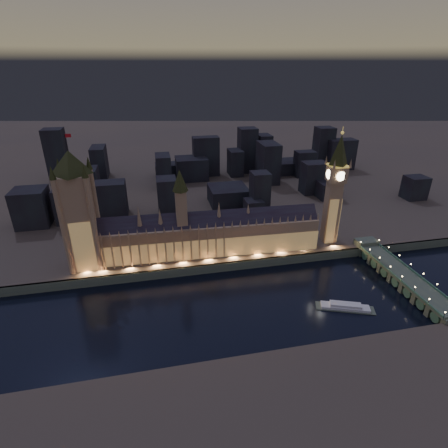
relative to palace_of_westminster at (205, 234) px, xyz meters
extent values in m
plane|color=black|center=(10.86, -61.74, -26.37)|extent=(2000.00, 2000.00, 0.00)
cube|color=#453C38|center=(10.86, 458.26, -22.37)|extent=(2000.00, 960.00, 8.00)
cube|color=#42514B|center=(10.86, -20.74, -22.37)|extent=(2000.00, 2.50, 8.00)
cube|color=#9C7B5B|center=(0.91, 0.26, -4.37)|extent=(200.58, 27.08, 28.00)
cube|color=#AD864C|center=(0.91, -9.99, -9.37)|extent=(200.00, 0.50, 18.00)
cube|color=black|center=(0.91, 0.26, 12.63)|extent=(200.45, 23.34, 16.26)
cube|color=#9C7B5B|center=(-19.09, 0.26, 25.63)|extent=(9.00, 9.00, 32.00)
cone|color=#2B3115|center=(-19.09, 0.26, 50.63)|extent=(13.00, 13.00, 18.00)
cube|color=#9C7B5B|center=(-99.09, -10.34, -4.37)|extent=(1.20, 1.20, 28.00)
cone|color=#9C7B5B|center=(-99.09, -9.74, 12.63)|extent=(2.00, 2.00, 6.00)
cube|color=#9C7B5B|center=(-91.95, -10.34, -4.37)|extent=(1.20, 1.20, 28.00)
cone|color=#9C7B5B|center=(-91.95, -9.74, 12.63)|extent=(2.00, 2.00, 6.00)
cube|color=#9C7B5B|center=(-84.81, -10.34, -4.37)|extent=(1.20, 1.20, 28.00)
cone|color=#9C7B5B|center=(-84.81, -9.74, 12.63)|extent=(2.00, 2.00, 6.00)
cube|color=#9C7B5B|center=(-77.66, -10.34, -4.37)|extent=(1.20, 1.20, 28.00)
cone|color=#9C7B5B|center=(-77.66, -9.74, 12.63)|extent=(2.00, 2.00, 6.00)
cube|color=#9C7B5B|center=(-70.52, -10.34, -4.37)|extent=(1.20, 1.20, 28.00)
cone|color=#9C7B5B|center=(-70.52, -9.74, 12.63)|extent=(2.00, 2.00, 6.00)
cube|color=#9C7B5B|center=(-63.38, -10.34, -4.37)|extent=(1.20, 1.20, 28.00)
cone|color=#9C7B5B|center=(-63.38, -9.74, 12.63)|extent=(2.00, 2.00, 6.00)
cube|color=#9C7B5B|center=(-56.24, -10.34, -4.37)|extent=(1.20, 1.20, 28.00)
cone|color=#9C7B5B|center=(-56.24, -9.74, 12.63)|extent=(2.00, 2.00, 6.00)
cube|color=#9C7B5B|center=(-49.09, -10.34, -4.37)|extent=(1.20, 1.20, 28.00)
cone|color=#9C7B5B|center=(-49.09, -9.74, 12.63)|extent=(2.00, 2.00, 6.00)
cube|color=#9C7B5B|center=(-41.95, -10.34, -4.37)|extent=(1.20, 1.20, 28.00)
cone|color=#9C7B5B|center=(-41.95, -9.74, 12.63)|extent=(2.00, 2.00, 6.00)
cube|color=#9C7B5B|center=(-34.81, -10.34, -4.37)|extent=(1.20, 1.20, 28.00)
cone|color=#9C7B5B|center=(-34.81, -9.74, 12.63)|extent=(2.00, 2.00, 6.00)
cube|color=#9C7B5B|center=(-27.66, -10.34, -4.37)|extent=(1.20, 1.20, 28.00)
cone|color=#9C7B5B|center=(-27.66, -9.74, 12.63)|extent=(2.00, 2.00, 6.00)
cube|color=#9C7B5B|center=(-20.52, -10.34, -4.37)|extent=(1.20, 1.20, 28.00)
cone|color=#9C7B5B|center=(-20.52, -9.74, 12.63)|extent=(2.00, 2.00, 6.00)
cube|color=#9C7B5B|center=(-13.38, -10.34, -4.37)|extent=(1.20, 1.20, 28.00)
cone|color=#9C7B5B|center=(-13.38, -9.74, 12.63)|extent=(2.00, 2.00, 6.00)
cube|color=#9C7B5B|center=(-6.24, -10.34, -4.37)|extent=(1.20, 1.20, 28.00)
cone|color=#9C7B5B|center=(-6.24, -9.74, 12.63)|extent=(2.00, 2.00, 6.00)
cube|color=#9C7B5B|center=(0.91, -10.34, -4.37)|extent=(1.20, 1.20, 28.00)
cone|color=#9C7B5B|center=(0.91, -9.74, 12.63)|extent=(2.00, 2.00, 6.00)
cube|color=#9C7B5B|center=(8.05, -10.34, -4.37)|extent=(1.20, 1.20, 28.00)
cone|color=#9C7B5B|center=(8.05, -9.74, 12.63)|extent=(2.00, 2.00, 6.00)
cube|color=#9C7B5B|center=(15.19, -10.34, -4.37)|extent=(1.20, 1.20, 28.00)
cone|color=#9C7B5B|center=(15.19, -9.74, 12.63)|extent=(2.00, 2.00, 6.00)
cube|color=#9C7B5B|center=(22.34, -10.34, -4.37)|extent=(1.20, 1.20, 28.00)
cone|color=#9C7B5B|center=(22.34, -9.74, 12.63)|extent=(2.00, 2.00, 6.00)
cube|color=#9C7B5B|center=(29.48, -10.34, -4.37)|extent=(1.20, 1.20, 28.00)
cone|color=#9C7B5B|center=(29.48, -9.74, 12.63)|extent=(2.00, 2.00, 6.00)
cube|color=#9C7B5B|center=(36.62, -10.34, -4.37)|extent=(1.20, 1.20, 28.00)
cone|color=#9C7B5B|center=(36.62, -9.74, 12.63)|extent=(2.00, 2.00, 6.00)
cube|color=#9C7B5B|center=(43.76, -10.34, -4.37)|extent=(1.20, 1.20, 28.00)
cone|color=#9C7B5B|center=(43.76, -9.74, 12.63)|extent=(2.00, 2.00, 6.00)
cube|color=#9C7B5B|center=(50.91, -10.34, -4.37)|extent=(1.20, 1.20, 28.00)
cone|color=#9C7B5B|center=(50.91, -9.74, 12.63)|extent=(2.00, 2.00, 6.00)
cube|color=#9C7B5B|center=(58.05, -10.34, -4.37)|extent=(1.20, 1.20, 28.00)
cone|color=#9C7B5B|center=(58.05, -9.74, 12.63)|extent=(2.00, 2.00, 6.00)
cube|color=#9C7B5B|center=(65.19, -10.34, -4.37)|extent=(1.20, 1.20, 28.00)
cone|color=#9C7B5B|center=(65.19, -9.74, 12.63)|extent=(2.00, 2.00, 6.00)
cube|color=#9C7B5B|center=(72.34, -10.34, -4.37)|extent=(1.20, 1.20, 28.00)
cone|color=#9C7B5B|center=(72.34, -9.74, 12.63)|extent=(2.00, 2.00, 6.00)
cube|color=#9C7B5B|center=(79.48, -10.34, -4.37)|extent=(1.20, 1.20, 28.00)
cone|color=#9C7B5B|center=(79.48, -9.74, 12.63)|extent=(2.00, 2.00, 6.00)
cube|color=#9C7B5B|center=(86.62, -10.34, -4.37)|extent=(1.20, 1.20, 28.00)
cone|color=#9C7B5B|center=(86.62, -9.74, 12.63)|extent=(2.00, 2.00, 6.00)
cube|color=#9C7B5B|center=(93.76, -10.34, -4.37)|extent=(1.20, 1.20, 28.00)
cone|color=#9C7B5B|center=(93.76, -9.74, 12.63)|extent=(2.00, 2.00, 6.00)
cube|color=#9C7B5B|center=(100.91, -10.34, -4.37)|extent=(1.20, 1.20, 28.00)
cone|color=#9C7B5B|center=(100.91, -9.74, 12.63)|extent=(2.00, 2.00, 6.00)
cone|color=#9C7B5B|center=(-54.09, 0.26, 22.63)|extent=(4.40, 4.40, 18.00)
cone|color=#9C7B5B|center=(-37.09, 0.26, 20.63)|extent=(4.40, 4.40, 14.00)
cone|color=#9C7B5B|center=(12.91, 0.26, 21.63)|extent=(4.40, 4.40, 16.00)
cone|color=#9C7B5B|center=(38.91, 0.26, 19.63)|extent=(4.40, 4.40, 12.00)
cube|color=#9C7B5B|center=(-99.14, 0.26, 21.17)|extent=(23.22, 23.22, 79.09)
cube|color=#AD864C|center=(-99.14, -10.94, 3.63)|extent=(22.00, 0.50, 44.00)
cone|color=#2B3115|center=(-99.14, 0.26, 69.72)|extent=(31.68, 31.68, 18.00)
cylinder|color=black|center=(-99.14, 0.26, 84.72)|extent=(0.50, 0.50, 12.00)
cube|color=red|center=(-96.94, 0.26, 89.22)|extent=(4.00, 0.15, 2.50)
cylinder|color=#9C7B5B|center=(-110.14, -10.74, 21.17)|extent=(4.40, 4.40, 79.09)
cone|color=#2B3115|center=(-110.14, -10.74, 65.72)|extent=(5.20, 5.20, 10.00)
cylinder|color=#9C7B5B|center=(-110.14, 11.26, 21.17)|extent=(4.40, 4.40, 79.09)
cone|color=#2B3115|center=(-110.14, 11.26, 65.72)|extent=(5.20, 5.20, 10.00)
cylinder|color=#9C7B5B|center=(-88.14, -10.74, 21.17)|extent=(4.40, 4.40, 79.09)
cone|color=#2B3115|center=(-88.14, -10.74, 65.72)|extent=(5.20, 5.20, 10.00)
cylinder|color=#9C7B5B|center=(-88.14, 11.26, 21.17)|extent=(4.40, 4.40, 79.09)
cone|color=#2B3115|center=(-88.14, 11.26, 65.72)|extent=(5.20, 5.20, 10.00)
cube|color=#9C7B5B|center=(118.86, 0.26, 11.09)|extent=(13.55, 13.55, 58.93)
cube|color=#AD864C|center=(118.86, -5.94, 3.63)|extent=(12.00, 0.50, 44.00)
cube|color=#9C7B5B|center=(118.86, 0.26, 47.50)|extent=(15.00, 15.00, 13.89)
cube|color=#F2C64C|center=(118.86, 0.26, 55.05)|extent=(15.75, 15.75, 1.20)
cone|color=#2B3115|center=(118.86, 0.26, 68.65)|extent=(18.00, 18.00, 26.00)
sphere|color=#F2C64C|center=(118.86, 0.26, 83.15)|extent=(2.80, 2.80, 2.80)
cylinder|color=#F2C64C|center=(118.86, 0.26, 85.65)|extent=(0.40, 0.40, 5.00)
cylinder|color=#FFF2BF|center=(118.86, -7.49, 47.50)|extent=(8.40, 0.50, 8.40)
cylinder|color=#FFF2BF|center=(118.86, 8.01, 47.50)|extent=(8.40, 0.50, 8.40)
cylinder|color=#FFF2BF|center=(111.11, 0.26, 47.50)|extent=(0.50, 8.40, 8.40)
cylinder|color=#FFF2BF|center=(126.61, 0.26, 47.50)|extent=(0.50, 8.40, 8.40)
cone|color=#9C7B5B|center=(111.36, -7.24, 58.45)|extent=(2.60, 2.60, 8.00)
cone|color=#9C7B5B|center=(111.36, 7.76, 58.45)|extent=(2.60, 2.60, 8.00)
cone|color=#9C7B5B|center=(126.36, -7.24, 58.45)|extent=(2.60, 2.60, 8.00)
cone|color=#9C7B5B|center=(126.36, 7.76, 58.45)|extent=(2.60, 2.60, 8.00)
cube|color=#42514B|center=(149.18, -71.74, -16.87)|extent=(19.37, 100.00, 1.60)
cube|color=#2E5F49|center=(139.89, -71.74, -15.47)|extent=(0.80, 100.00, 1.60)
cube|color=#2E5F49|center=(158.46, -71.74, -15.47)|extent=(0.80, 100.00, 1.60)
cube|color=#42514B|center=(149.18, -16.74, -17.62)|extent=(19.37, 12.00, 9.50)
cylinder|color=black|center=(139.89, -121.74, -13.67)|extent=(0.30, 0.30, 4.40)
sphere|color=#FFD88C|center=(139.89, -121.74, -11.37)|extent=(1.00, 1.00, 1.00)
cube|color=#42514B|center=(149.18, -107.45, -22.02)|extent=(17.43, 4.00, 9.50)
cylinder|color=black|center=(139.89, -107.45, -13.67)|extent=(0.30, 0.30, 4.40)
sphere|color=#FFD88C|center=(139.89, -107.45, -11.37)|extent=(1.00, 1.00, 1.00)
cube|color=#42514B|center=(149.18, -93.16, -22.02)|extent=(17.43, 4.00, 9.50)
cylinder|color=black|center=(139.89, -93.16, -13.67)|extent=(0.30, 0.30, 4.40)
sphere|color=#FFD88C|center=(139.89, -93.16, -11.37)|extent=(1.00, 1.00, 1.00)
cylinder|color=black|center=(158.46, -93.16, -13.67)|extent=(0.30, 0.30, 4.40)
sphere|color=#FFD88C|center=(158.46, -93.16, -11.37)|extent=(1.00, 1.00, 1.00)
cube|color=#42514B|center=(149.18, -78.88, -22.02)|extent=(17.43, 4.00, 9.50)
cylinder|color=black|center=(139.89, -78.88, -13.67)|extent=(0.30, 0.30, 4.40)
sphere|color=#FFD88C|center=(139.89, -78.88, -11.37)|extent=(1.00, 1.00, 1.00)
cylinder|color=black|center=(158.46, -78.88, -13.67)|extent=(0.30, 0.30, 4.40)
sphere|color=#FFD88C|center=(158.46, -78.88, -11.37)|extent=(1.00, 1.00, 1.00)
cube|color=#42514B|center=(149.18, -64.59, -22.02)|extent=(17.43, 4.00, 9.50)
cylinder|color=black|center=(139.89, -64.59, -13.67)|extent=(0.30, 0.30, 4.40)
sphere|color=#FFD88C|center=(139.89, -64.59, -11.37)|extent=(1.00, 1.00, 1.00)
cylinder|color=black|center=(158.46, -64.59, -13.67)|extent=(0.30, 0.30, 4.40)
sphere|color=#FFD88C|center=(158.46, -64.59, -11.37)|extent=(1.00, 1.00, 1.00)
cube|color=#42514B|center=(149.18, -50.31, -22.02)|extent=(17.43, 4.00, 9.50)
cylinder|color=black|center=(139.89, -50.31, -13.67)|extent=(0.30, 0.30, 4.40)
sphere|color=#FFD88C|center=(139.89, -50.31, -11.37)|extent=(1.00, 1.00, 1.00)
cylinder|color=black|center=(158.46, -50.31, -13.67)|extent=(0.30, 0.30, 4.40)
sphere|color=#FFD88C|center=(158.46, -50.31, -11.37)|extent=(1.00, 1.00, 1.00)
cube|color=#42514B|center=(149.18, -36.02, -22.02)|extent=(17.43, 4.00, 9.50)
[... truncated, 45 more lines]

